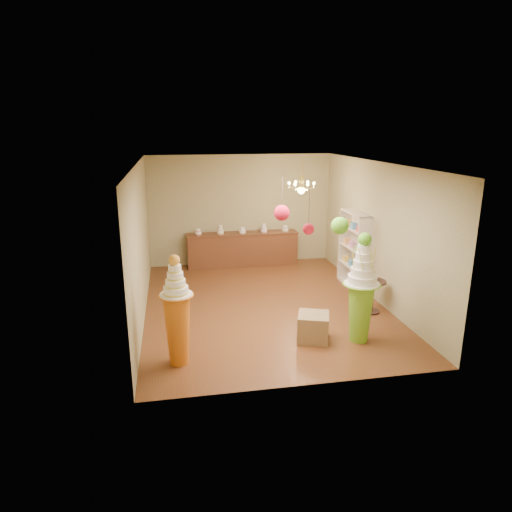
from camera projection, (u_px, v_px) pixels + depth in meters
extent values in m
plane|color=#582F17|center=(264.00, 305.00, 9.86)|extent=(6.50, 6.50, 0.00)
plane|color=silver|center=(264.00, 164.00, 9.04)|extent=(6.50, 6.50, 0.00)
cube|color=gray|center=(241.00, 210.00, 12.52)|extent=(5.00, 0.04, 3.00)
cube|color=gray|center=(310.00, 290.00, 6.37)|extent=(5.00, 0.04, 3.00)
cube|color=gray|center=(140.00, 242.00, 9.01)|extent=(0.04, 6.50, 3.00)
cube|color=gray|center=(377.00, 232.00, 9.89)|extent=(0.04, 6.50, 3.00)
cone|color=#6FAF26|center=(360.00, 313.00, 8.07)|extent=(0.56, 0.56, 1.06)
cylinder|color=white|center=(362.00, 284.00, 7.92)|extent=(0.75, 0.75, 0.03)
cylinder|color=white|center=(362.00, 279.00, 7.90)|extent=(0.61, 0.61, 0.14)
cylinder|color=white|center=(363.00, 272.00, 7.86)|extent=(0.50, 0.50, 0.14)
cylinder|color=white|center=(363.00, 264.00, 7.82)|extent=(0.41, 0.41, 0.14)
cylinder|color=white|center=(364.00, 256.00, 7.78)|extent=(0.34, 0.34, 0.14)
cylinder|color=white|center=(364.00, 249.00, 7.75)|extent=(0.28, 0.28, 0.14)
sphere|color=#57B126|center=(365.00, 239.00, 7.70)|extent=(0.23, 0.23, 0.23)
cone|color=#C46416|center=(178.00, 330.00, 7.27)|extent=(0.53, 0.53, 1.17)
cylinder|color=white|center=(176.00, 295.00, 7.11)|extent=(0.63, 0.63, 0.03)
cylinder|color=white|center=(176.00, 290.00, 7.08)|extent=(0.48, 0.48, 0.12)
cylinder|color=white|center=(175.00, 283.00, 7.05)|extent=(0.38, 0.38, 0.12)
cylinder|color=white|center=(175.00, 276.00, 7.02)|extent=(0.30, 0.30, 0.12)
cylinder|color=white|center=(175.00, 268.00, 6.99)|extent=(0.24, 0.24, 0.12)
sphere|color=gold|center=(174.00, 260.00, 6.95)|extent=(0.17, 0.17, 0.17)
cube|color=olive|center=(313.00, 327.00, 8.17)|extent=(0.69, 0.69, 0.49)
cube|color=#552D1A|center=(242.00, 249.00, 12.54)|extent=(3.00, 0.50, 0.90)
cube|color=#552D1A|center=(242.00, 233.00, 12.42)|extent=(3.04, 0.54, 0.03)
cylinder|color=white|center=(198.00, 232.00, 12.18)|extent=(0.18, 0.18, 0.16)
cylinder|color=white|center=(220.00, 229.00, 12.28)|extent=(0.18, 0.18, 0.24)
cylinder|color=white|center=(242.00, 230.00, 12.39)|extent=(0.18, 0.18, 0.16)
cylinder|color=white|center=(264.00, 228.00, 12.49)|extent=(0.18, 0.18, 0.24)
cylinder|color=white|center=(285.00, 228.00, 12.60)|extent=(0.18, 0.18, 0.16)
cube|color=beige|center=(360.00, 250.00, 10.80)|extent=(0.04, 1.20, 1.80)
cube|color=beige|center=(352.00, 266.00, 10.88)|extent=(0.30, 1.14, 0.03)
cube|color=beige|center=(353.00, 248.00, 10.76)|extent=(0.30, 1.14, 0.03)
cube|color=beige|center=(355.00, 229.00, 10.64)|extent=(0.30, 1.14, 0.03)
cylinder|color=black|center=(371.00, 311.00, 9.45)|extent=(0.46, 0.46, 0.04)
cylinder|color=black|center=(372.00, 297.00, 9.37)|extent=(0.09, 0.09, 0.67)
cylinder|color=black|center=(373.00, 281.00, 9.28)|extent=(0.69, 0.69, 0.04)
imported|color=beige|center=(373.00, 276.00, 9.24)|extent=(0.22, 0.22, 0.21)
cylinder|color=#473F33|center=(282.00, 193.00, 7.28)|extent=(0.01, 0.01, 0.64)
sphere|color=red|center=(282.00, 213.00, 7.36)|extent=(0.26, 0.26, 0.26)
cylinder|color=#473F33|center=(341.00, 200.00, 7.23)|extent=(0.01, 0.01, 0.83)
sphere|color=#57B126|center=(340.00, 226.00, 7.34)|extent=(0.28, 0.28, 0.28)
cylinder|color=#473F33|center=(309.00, 204.00, 6.53)|extent=(0.01, 0.01, 0.73)
sphere|color=red|center=(308.00, 229.00, 6.63)|extent=(0.17, 0.17, 0.17)
cylinder|color=gold|center=(302.00, 169.00, 10.69)|extent=(0.02, 0.02, 0.50)
cylinder|color=gold|center=(302.00, 182.00, 10.77)|extent=(0.10, 0.10, 0.30)
sphere|color=#E2D87C|center=(301.00, 190.00, 10.82)|extent=(0.18, 0.18, 0.18)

